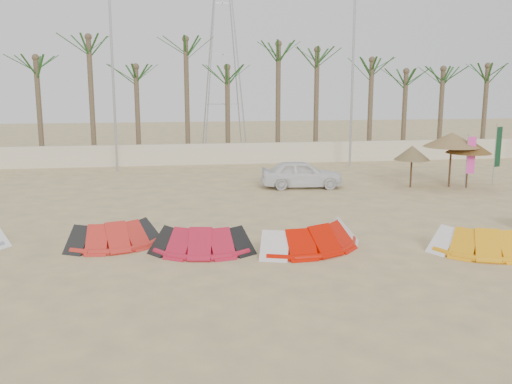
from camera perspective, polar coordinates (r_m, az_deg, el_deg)
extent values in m
plane|color=#DFBD7C|center=(14.78, 3.58, -9.40)|extent=(120.00, 120.00, 0.00)
cube|color=beige|center=(35.93, -3.88, 3.83)|extent=(60.00, 0.30, 1.30)
cylinder|color=brown|center=(37.09, -10.36, 7.94)|extent=(0.32, 0.32, 6.50)
ellipsoid|color=#194719|center=(37.06, -10.54, 12.96)|extent=(4.00, 4.00, 2.40)
cylinder|color=brown|center=(38.15, 4.98, 8.15)|extent=(0.32, 0.32, 6.50)
ellipsoid|color=#194719|center=(38.12, 5.06, 13.04)|extent=(4.00, 4.00, 2.40)
cylinder|color=brown|center=(41.66, 18.60, 7.87)|extent=(0.32, 0.32, 6.50)
ellipsoid|color=#194719|center=(41.63, 18.88, 12.33)|extent=(4.00, 4.00, 2.40)
cylinder|color=#A5A8AD|center=(33.66, -14.12, 11.32)|extent=(0.14, 0.14, 11.00)
cylinder|color=#A5A8AD|center=(35.28, 9.63, 11.46)|extent=(0.14, 0.14, 11.00)
cylinder|color=red|center=(18.49, -13.88, -5.16)|extent=(2.57, 0.96, 0.20)
cube|color=black|center=(18.70, -17.50, -4.70)|extent=(0.90, 1.23, 0.40)
cube|color=black|center=(18.47, -10.21, -4.54)|extent=(0.90, 1.23, 0.40)
cylinder|color=#B61630|center=(17.43, -5.45, -5.87)|extent=(2.75, 0.65, 0.20)
cube|color=black|center=(17.47, -9.56, -5.43)|extent=(0.77, 1.18, 0.40)
cube|color=black|center=(17.59, -1.43, -5.15)|extent=(0.77, 1.18, 0.40)
cylinder|color=#CA0F00|center=(17.82, 5.61, -5.50)|extent=(3.14, 1.66, 0.20)
cube|color=silver|center=(17.57, 0.69, -5.18)|extent=(1.02, 1.25, 0.40)
cube|color=silver|center=(18.30, 10.19, -4.69)|extent=(1.02, 1.25, 0.40)
cylinder|color=orange|center=(18.54, 21.88, -5.61)|extent=(2.70, 1.24, 0.20)
cube|color=white|center=(17.98, 18.23, -5.37)|extent=(0.97, 1.24, 0.40)
cylinder|color=#4C331E|center=(28.95, 15.27, 2.37)|extent=(0.10, 0.10, 1.96)
cone|color=olive|center=(28.86, 15.34, 3.81)|extent=(1.75, 1.75, 0.70)
cylinder|color=#4C331E|center=(29.59, 18.86, 2.96)|extent=(0.10, 0.10, 2.59)
cone|color=olive|center=(29.48, 18.99, 4.97)|extent=(2.76, 2.76, 0.70)
cylinder|color=#4C331E|center=(29.67, 20.40, 2.61)|extent=(0.10, 0.10, 2.31)
cone|color=brown|center=(29.56, 20.52, 4.34)|extent=(2.18, 2.18, 0.70)
cylinder|color=#A5A8AD|center=(28.94, 20.30, 2.82)|extent=(0.04, 0.04, 2.72)
cube|color=#F039A8|center=(29.00, 20.72, 3.46)|extent=(0.42, 0.03, 1.76)
cylinder|color=#A5A8AD|center=(30.86, 22.76, 3.47)|extent=(0.04, 0.04, 3.09)
cube|color=#0D321B|center=(30.93, 23.16, 4.15)|extent=(0.40, 0.17, 2.01)
imported|color=white|center=(27.99, 4.58, 1.81)|extent=(4.11, 1.96, 1.35)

